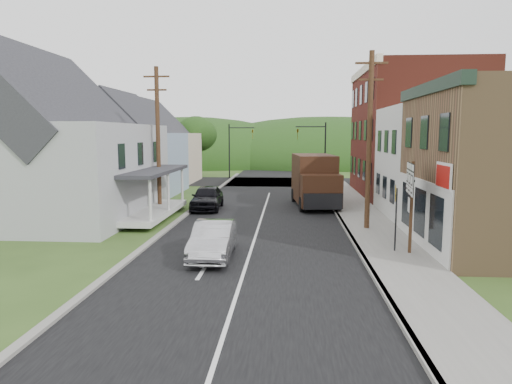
% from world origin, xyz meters
% --- Properties ---
extents(ground, '(120.00, 120.00, 0.00)m').
position_xyz_m(ground, '(0.00, 0.00, 0.00)').
color(ground, '#2D4719').
rests_on(ground, ground).
extents(road, '(9.00, 90.00, 0.02)m').
position_xyz_m(road, '(0.00, 10.00, 0.00)').
color(road, black).
rests_on(road, ground).
extents(cross_road, '(60.00, 9.00, 0.02)m').
position_xyz_m(cross_road, '(0.00, 27.00, 0.00)').
color(cross_road, black).
rests_on(cross_road, ground).
extents(sidewalk_right, '(2.80, 55.00, 0.15)m').
position_xyz_m(sidewalk_right, '(5.90, 8.00, 0.07)').
color(sidewalk_right, slate).
rests_on(sidewalk_right, ground).
extents(curb_right, '(0.20, 55.00, 0.15)m').
position_xyz_m(curb_right, '(4.55, 8.00, 0.07)').
color(curb_right, slate).
rests_on(curb_right, ground).
extents(curb_left, '(0.30, 55.00, 0.12)m').
position_xyz_m(curb_left, '(-4.65, 8.00, 0.06)').
color(curb_left, slate).
rests_on(curb_left, ground).
extents(storefront_white, '(8.00, 7.00, 6.50)m').
position_xyz_m(storefront_white, '(11.30, 7.50, 3.25)').
color(storefront_white, silver).
rests_on(storefront_white, ground).
extents(storefront_red, '(8.00, 12.00, 10.00)m').
position_xyz_m(storefront_red, '(11.30, 17.00, 5.00)').
color(storefront_red, '#5F2116').
rests_on(storefront_red, ground).
extents(house_gray, '(10.20, 12.24, 8.35)m').
position_xyz_m(house_gray, '(-12.00, 6.00, 4.23)').
color(house_gray, '#AFB1B5').
rests_on(house_gray, ground).
extents(house_blue, '(7.14, 8.16, 7.28)m').
position_xyz_m(house_blue, '(-11.00, 17.00, 3.69)').
color(house_blue, '#8EA4C2').
rests_on(house_blue, ground).
extents(house_cream, '(7.14, 8.16, 7.28)m').
position_xyz_m(house_cream, '(-11.50, 26.00, 3.69)').
color(house_cream, beige).
rests_on(house_cream, ground).
extents(utility_pole_right, '(1.60, 0.26, 9.00)m').
position_xyz_m(utility_pole_right, '(5.60, 3.50, 4.66)').
color(utility_pole_right, '#472D19').
rests_on(utility_pole_right, ground).
extents(utility_pole_left, '(1.60, 0.26, 9.00)m').
position_xyz_m(utility_pole_left, '(-6.50, 8.00, 4.66)').
color(utility_pole_left, '#472D19').
rests_on(utility_pole_left, ground).
extents(traffic_signal_right, '(2.87, 0.20, 6.00)m').
position_xyz_m(traffic_signal_right, '(4.30, 23.50, 3.76)').
color(traffic_signal_right, black).
rests_on(traffic_signal_right, ground).
extents(traffic_signal_left, '(2.87, 0.20, 6.00)m').
position_xyz_m(traffic_signal_left, '(-4.30, 30.50, 3.76)').
color(traffic_signal_left, black).
rests_on(traffic_signal_left, ground).
extents(tree_left_b, '(4.80, 4.80, 6.94)m').
position_xyz_m(tree_left_b, '(-17.00, 12.00, 4.88)').
color(tree_left_b, '#382616').
rests_on(tree_left_b, ground).
extents(tree_left_c, '(5.80, 5.80, 8.41)m').
position_xyz_m(tree_left_c, '(-19.00, 20.00, 5.94)').
color(tree_left_c, '#382616').
rests_on(tree_left_c, ground).
extents(tree_left_d, '(4.80, 4.80, 6.94)m').
position_xyz_m(tree_left_d, '(-9.00, 32.00, 4.88)').
color(tree_left_d, '#382616').
rests_on(tree_left_d, ground).
extents(forested_ridge, '(90.00, 30.00, 16.00)m').
position_xyz_m(forested_ridge, '(0.00, 55.00, 0.00)').
color(forested_ridge, '#1A340F').
rests_on(forested_ridge, ground).
extents(silver_sedan, '(1.59, 4.36, 1.43)m').
position_xyz_m(silver_sedan, '(-1.41, -2.18, 0.71)').
color(silver_sedan, '#ACACB1').
rests_on(silver_sedan, ground).
extents(dark_sedan, '(2.00, 4.65, 1.56)m').
position_xyz_m(dark_sedan, '(-3.74, 9.45, 0.78)').
color(dark_sedan, black).
rests_on(dark_sedan, ground).
extents(delivery_van, '(3.16, 6.51, 3.51)m').
position_xyz_m(delivery_van, '(3.37, 11.17, 1.78)').
color(delivery_van, black).
rests_on(delivery_van, ground).
extents(route_sign_cluster, '(0.36, 2.11, 3.71)m').
position_xyz_m(route_sign_cluster, '(6.45, -1.38, 2.56)').
color(route_sign_cluster, '#472D19').
rests_on(route_sign_cluster, sidewalk_right).
extents(warning_sign, '(0.20, 0.75, 2.76)m').
position_xyz_m(warning_sign, '(5.95, -1.12, 1.92)').
color(warning_sign, black).
rests_on(warning_sign, sidewalk_right).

